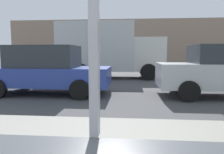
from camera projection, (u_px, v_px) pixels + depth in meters
The scene contains 5 objects.
ground_plane at pixel (126, 87), 9.15m from camera, with size 60.00×60.00×0.00m, color #424244.
building_facade_far at pixel (129, 43), 24.38m from camera, with size 28.00×1.20×5.36m, color gray.
parked_car_blue at pixel (47, 70), 7.46m from camera, with size 4.40×1.96×1.72m.
parked_car_silver at pixel (224, 71), 6.93m from camera, with size 4.23×1.93×1.73m.
box_truck at pixel (108, 49), 12.47m from camera, with size 6.17×2.44×3.24m.
Camera 1 is at (0.20, -1.06, 1.43)m, focal length 33.56 mm.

